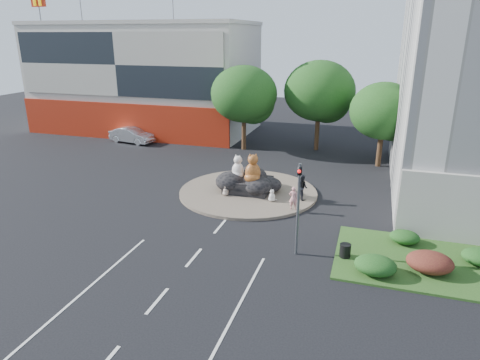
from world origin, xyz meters
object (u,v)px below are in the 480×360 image
(litter_bin, at_px, (345,250))
(parked_car, at_px, (132,135))
(pedestrian_pink, at_px, (293,198))
(kitten_calico, at_px, (226,190))
(kitten_white, at_px, (272,195))
(cat_white, at_px, (238,167))
(cat_tabby, at_px, (253,168))
(pedestrian_dark, at_px, (302,187))

(litter_bin, bearing_deg, parked_car, 141.62)
(pedestrian_pink, relative_size, parked_car, 0.31)
(kitten_calico, bearing_deg, kitten_white, -2.14)
(cat_white, distance_m, litter_bin, 11.38)
(cat_tabby, height_order, parked_car, cat_tabby)
(parked_car, height_order, litter_bin, parked_car)
(litter_bin, bearing_deg, cat_white, 137.09)
(kitten_white, distance_m, pedestrian_pink, 1.93)
(cat_white, distance_m, cat_tabby, 1.33)
(pedestrian_dark, bearing_deg, cat_white, 39.26)
(cat_white, height_order, pedestrian_pink, cat_white)
(kitten_white, relative_size, pedestrian_pink, 0.57)
(litter_bin, bearing_deg, pedestrian_dark, 115.82)
(cat_tabby, distance_m, litter_bin, 10.21)
(cat_white, bearing_deg, litter_bin, -22.56)
(kitten_white, bearing_deg, parked_car, 92.35)
(parked_car, bearing_deg, cat_white, -116.47)
(kitten_white, height_order, pedestrian_pink, pedestrian_pink)
(kitten_calico, xyz_separation_m, litter_bin, (8.75, -6.39, -0.13))
(cat_white, height_order, litter_bin, cat_white)
(kitten_white, relative_size, litter_bin, 1.23)
(cat_white, bearing_deg, cat_tabby, 0.57)
(kitten_calico, xyz_separation_m, kitten_white, (3.38, -0.13, 0.03))
(kitten_calico, xyz_separation_m, pedestrian_dark, (5.25, 0.85, 0.47))
(parked_car, bearing_deg, cat_tabby, -115.45)
(cat_white, distance_m, parked_car, 19.06)
(cat_tabby, relative_size, kitten_white, 2.39)
(cat_tabby, relative_size, kitten_calico, 2.56)
(litter_bin, bearing_deg, pedestrian_pink, 125.16)
(pedestrian_dark, bearing_deg, litter_bin, 160.37)
(pedestrian_pink, height_order, litter_bin, pedestrian_pink)
(kitten_calico, distance_m, parked_car, 19.42)
(cat_white, xyz_separation_m, pedestrian_dark, (4.76, -0.44, -0.90))
(kitten_calico, height_order, pedestrian_pink, pedestrian_pink)
(kitten_calico, bearing_deg, cat_white, 69.26)
(pedestrian_pink, bearing_deg, kitten_calico, -16.80)
(litter_bin, bearing_deg, kitten_white, 130.63)
(cat_tabby, xyz_separation_m, litter_bin, (7.01, -7.23, -1.67))
(cat_tabby, xyz_separation_m, kitten_white, (1.64, -0.97, -1.51))
(pedestrian_dark, relative_size, litter_bin, 2.48)
(kitten_calico, xyz_separation_m, parked_car, (-14.96, 12.38, 0.21))
(parked_car, bearing_deg, kitten_white, -115.09)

